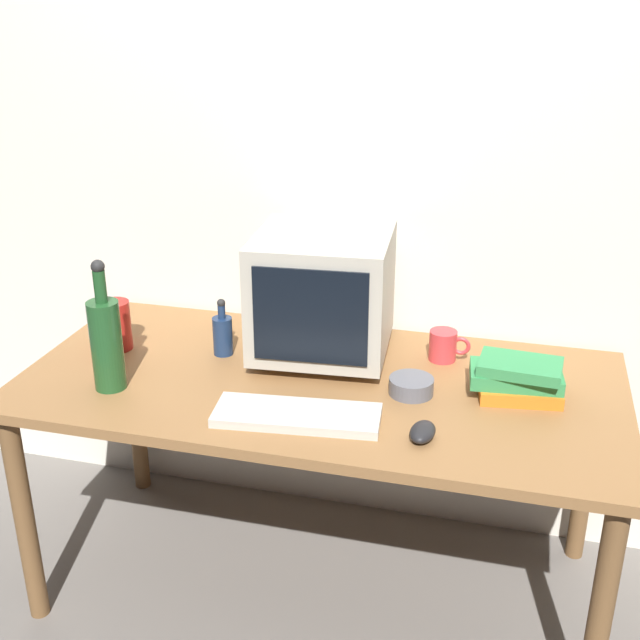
# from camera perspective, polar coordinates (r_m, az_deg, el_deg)

# --- Properties ---
(ground_plane) EXTENTS (6.00, 6.00, 0.00)m
(ground_plane) POSITION_cam_1_polar(r_m,az_deg,el_deg) (2.62, 0.00, -18.16)
(ground_plane) COLOR slate
(back_wall) EXTENTS (4.00, 0.08, 2.50)m
(back_wall) POSITION_cam_1_polar(r_m,az_deg,el_deg) (2.47, 2.76, 11.81)
(back_wall) COLOR silver
(back_wall) RESTS_ON ground
(desk) EXTENTS (1.66, 0.80, 0.71)m
(desk) POSITION_cam_1_polar(r_m,az_deg,el_deg) (2.26, 0.00, -6.02)
(desk) COLOR olive
(desk) RESTS_ON ground
(crt_monitor) EXTENTS (0.41, 0.41, 0.37)m
(crt_monitor) POSITION_cam_1_polar(r_m,az_deg,el_deg) (2.29, 0.20, 1.87)
(crt_monitor) COLOR #B2AD9E
(crt_monitor) RESTS_ON desk
(keyboard) EXTENTS (0.43, 0.20, 0.02)m
(keyboard) POSITION_cam_1_polar(r_m,az_deg,el_deg) (2.03, -1.77, -6.81)
(keyboard) COLOR beige
(keyboard) RESTS_ON desk
(computer_mouse) EXTENTS (0.07, 0.11, 0.04)m
(computer_mouse) POSITION_cam_1_polar(r_m,az_deg,el_deg) (1.96, 7.34, -7.93)
(computer_mouse) COLOR black
(computer_mouse) RESTS_ON desk
(bottle_tall) EXTENTS (0.09, 0.09, 0.37)m
(bottle_tall) POSITION_cam_1_polar(r_m,az_deg,el_deg) (2.20, -15.02, -1.47)
(bottle_tall) COLOR #1E4C23
(bottle_tall) RESTS_ON desk
(bottle_short) EXTENTS (0.06, 0.06, 0.17)m
(bottle_short) POSITION_cam_1_polar(r_m,az_deg,el_deg) (2.37, -6.96, -0.98)
(bottle_short) COLOR navy
(bottle_short) RESTS_ON desk
(book_stack) EXTENTS (0.25, 0.17, 0.10)m
(book_stack) POSITION_cam_1_polar(r_m,az_deg,el_deg) (2.18, 13.96, -4.06)
(book_stack) COLOR orange
(book_stack) RESTS_ON desk
(mug) EXTENTS (0.12, 0.08, 0.09)m
(mug) POSITION_cam_1_polar(r_m,az_deg,el_deg) (2.35, 8.84, -1.81)
(mug) COLOR #CC383D
(mug) RESTS_ON desk
(cd_spindle) EXTENTS (0.12, 0.12, 0.04)m
(cd_spindle) POSITION_cam_1_polar(r_m,az_deg,el_deg) (2.16, 6.53, -4.70)
(cd_spindle) COLOR #595B66
(cd_spindle) RESTS_ON desk
(metal_canister) EXTENTS (0.09, 0.09, 0.15)m
(metal_canister) POSITION_cam_1_polar(r_m,az_deg,el_deg) (2.46, -14.37, -0.37)
(metal_canister) COLOR #A51E19
(metal_canister) RESTS_ON desk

